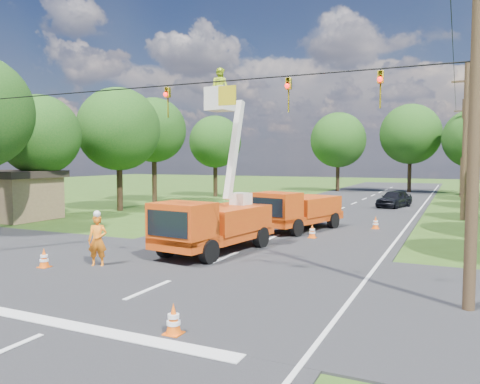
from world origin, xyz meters
The scene contains 25 objects.
ground centered at (0.00, 20.00, 0.00)m, with size 140.00×140.00×0.00m, color #2F4C16.
road_main centered at (0.00, 20.00, 0.00)m, with size 12.00×100.00×0.06m, color black.
road_cross centered at (0.00, 2.00, 0.00)m, with size 56.00×10.00×0.07m, color black.
stop_bar centered at (0.00, -3.20, 0.00)m, with size 9.00×0.45×0.02m, color silver.
edge_line centered at (5.60, 20.00, 0.00)m, with size 0.12×90.00×0.02m, color silver.
bucket_truck centered at (-0.92, 5.78, 1.60)m, with size 3.06×6.26×7.63m.
second_truck centered at (0.34, 12.98, 1.14)m, with size 3.62×6.19×2.19m.
ground_worker centered at (-3.57, 1.86, 0.95)m, with size 0.69×0.45×1.89m, color #F45914.
distant_car centered at (3.56, 28.17, 0.71)m, with size 1.67×4.15×1.42m, color black.
traffic_cone_1 centered at (2.58, -2.61, 0.36)m, with size 0.38×0.38×0.71m.
traffic_cone_2 centered at (1.76, 10.98, 0.36)m, with size 0.38×0.38×0.71m.
traffic_cone_3 centered at (-5.12, 0.84, 0.36)m, with size 0.38×0.38×0.71m.
traffic_cone_6 centered at (4.09, 15.43, 0.36)m, with size 0.38×0.38×0.71m.
pole_right_near centered at (8.50, 2.00, 5.11)m, with size 1.80×0.30×10.00m.
pole_right_mid centered at (8.50, 22.00, 5.11)m, with size 1.80×0.30×10.00m.
pole_right_far centered at (8.50, 42.00, 5.11)m, with size 1.80×0.30×10.00m.
signal_span centered at (2.23, 1.99, 5.88)m, with size 18.00×0.29×1.07m.
shed centered at (-18.00, 10.00, 1.62)m, with size 5.50×4.50×3.15m.
tree_left_c centered at (-16.50, 11.00, 5.44)m, with size 5.20×5.20×8.06m.
tree_left_d centered at (-15.00, 17.00, 6.12)m, with size 6.20×6.20×9.24m.
tree_left_e centered at (-16.80, 24.00, 6.49)m, with size 5.80×5.80×9.41m.
tree_left_f centered at (-14.80, 32.00, 5.69)m, with size 5.40×5.40×8.40m.
tree_far_a centered at (-5.00, 45.00, 6.19)m, with size 6.60×6.60×9.50m.
tree_far_b centered at (3.00, 47.00, 6.81)m, with size 7.00×7.00×10.32m.
tree_far_c centered at (9.50, 44.00, 6.06)m, with size 6.20×6.20×9.18m.
Camera 1 is at (8.16, -11.10, 3.87)m, focal length 35.00 mm.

